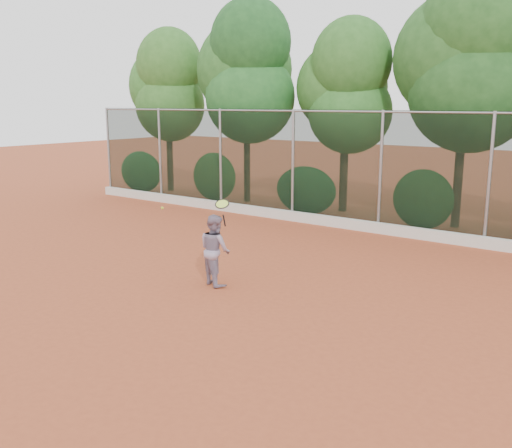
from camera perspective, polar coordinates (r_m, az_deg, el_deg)
The scene contains 7 objects.
ground at distance 11.33m, azimuth -3.04°, elevation -7.05°, with size 80.00×80.00×0.00m, color #A14626.
concrete_curb at distance 16.91m, azimuth 11.85°, elevation -0.34°, with size 24.00×0.20×0.30m, color silver.
tennis_player at distance 11.76m, azimuth -4.11°, elevation -2.58°, with size 0.72×0.56×1.48m, color gray.
chainlink_fence at distance 16.80m, azimuth 12.37°, elevation 5.47°, with size 24.09×0.09×3.50m.
foliage_backdrop at distance 18.74m, azimuth 13.75°, elevation 13.85°, with size 23.70×3.63×7.55m.
tennis_racket at distance 11.41m, azimuth -3.39°, elevation 1.82°, with size 0.38×0.36×0.57m.
tennis_ball_in_flight at distance 13.50m, azimuth -9.35°, elevation 1.59°, with size 0.07×0.07×0.07m.
Camera 1 is at (6.86, -8.22, 3.70)m, focal length 40.00 mm.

